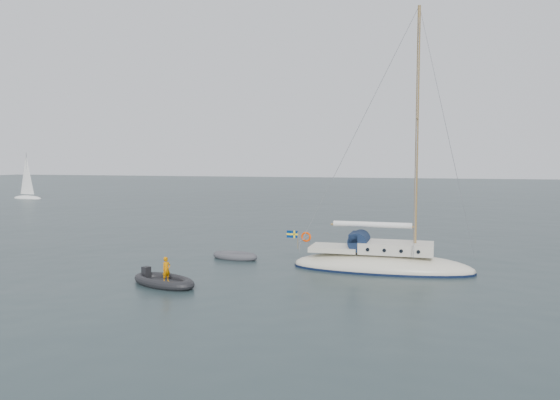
# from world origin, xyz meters

# --- Properties ---
(ground) EXTENTS (300.00, 300.00, 0.00)m
(ground) POSITION_xyz_m (0.00, 0.00, 0.00)
(ground) COLOR black
(ground) RESTS_ON ground
(sailboat) EXTENTS (10.53, 3.15, 15.01)m
(sailboat) POSITION_xyz_m (3.63, 1.57, 1.13)
(sailboat) COLOR beige
(sailboat) RESTS_ON ground
(dinghy) EXTENTS (3.05, 1.38, 0.44)m
(dinghy) POSITION_xyz_m (-5.47, 2.67, 0.19)
(dinghy) COLOR #4D4D52
(dinghy) RESTS_ON ground
(rib) EXTENTS (3.94, 1.79, 1.45)m
(rib) POSITION_xyz_m (-6.45, -4.90, 0.23)
(rib) COLOR black
(rib) RESTS_ON ground
(distant_yacht_a) EXTENTS (5.72, 3.05, 7.57)m
(distant_yacht_a) POSITION_xyz_m (-54.17, 42.15, 3.24)
(distant_yacht_a) COLOR white
(distant_yacht_a) RESTS_ON ground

